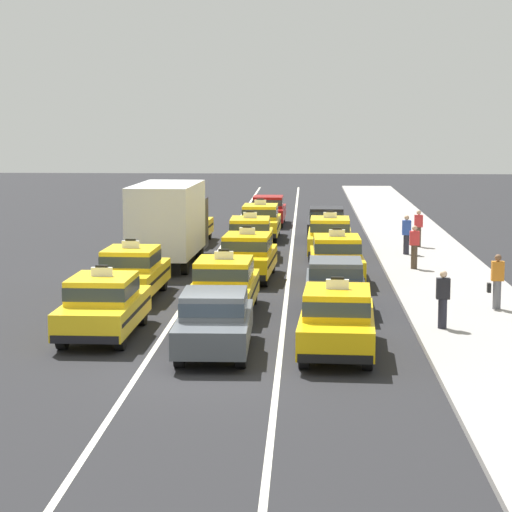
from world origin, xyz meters
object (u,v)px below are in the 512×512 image
Objects in this scene: box_truck_left_third at (170,220)px; sedan_right_second at (335,284)px; taxi_center_fifth at (260,221)px; taxi_right_fourth at (330,236)px; taxi_left_nearest at (103,305)px; taxi_center_second at (224,285)px; sedan_center_sixth at (268,209)px; taxi_left_second at (132,272)px; pedestrian_trailing at (418,228)px; taxi_right_third at (337,258)px; pedestrian_mid_block at (443,299)px; taxi_center_third at (248,255)px; pedestrian_near_crosswalk at (414,247)px; taxi_left_fourth at (188,225)px; sedan_center_nearest at (214,320)px; taxi_center_fourth at (250,236)px; sedan_right_fifth at (327,223)px; taxi_right_nearest at (337,319)px; pedestrian_by_storefront at (407,235)px; pedestrian_far_corner at (497,282)px.

box_truck_left_third reaches higher than sedan_right_second.
taxi_center_fifth is 1.06× the size of sedan_right_second.
taxi_center_fifth and taxi_right_fourth have the same top height.
taxi_left_nearest is 1.00× the size of taxi_center_second.
sedan_center_sixth is 0.94× the size of taxi_right_fourth.
taxi_left_second is 16.21m from pedestrian_trailing.
taxi_left_second is 7.56m from taxi_right_third.
sedan_right_second is 2.72× the size of pedestrian_mid_block.
taxi_center_third is 2.83× the size of pedestrian_near_crosswalk.
sedan_center_sixth is at bearing 80.81° from taxi_left_second.
taxi_left_fourth reaches higher than sedan_right_second.
taxi_center_fourth is (-0.07, 17.05, 0.03)m from sedan_center_nearest.
taxi_center_second is 6.80m from taxi_right_third.
pedestrian_near_crosswalk is (3.11, -9.66, 0.13)m from sedan_right_fifth.
taxi_right_fourth is (6.47, -4.14, 0.00)m from taxi_left_fourth.
taxi_center_fifth is at bearing 97.28° from taxi_right_nearest.
taxi_center_fifth is 2.80× the size of pedestrian_by_storefront.
taxi_center_third and taxi_center_fifth have the same top height.
sedan_right_second is (3.15, 5.59, 0.00)m from sedan_center_nearest.
pedestrian_by_storefront reaches higher than pedestrian_trailing.
box_truck_left_third is 1.53× the size of taxi_center_fifth.
taxi_center_third is 6.69m from taxi_right_fourth.
sedan_right_second is (2.99, -5.73, -0.03)m from taxi_center_third.
taxi_right_third is at bearing -75.21° from taxi_center_fifth.
taxi_left_fourth reaches higher than pedestrian_near_crosswalk.
sedan_center_nearest is 5.04m from taxi_center_second.
sedan_right_second is (3.22, -11.46, -0.03)m from taxi_center_fourth.
taxi_center_fourth reaches higher than pedestrian_trailing.
taxi_center_fifth is at bearing -91.33° from sedan_center_sixth.
sedan_right_fifth is (6.36, 21.16, -0.03)m from taxi_left_nearest.
pedestrian_mid_block is (2.71, -14.66, 0.08)m from taxi_right_fourth.
sedan_right_fifth is at bearing 89.50° from taxi_right_nearest.
taxi_left_nearest is 20.70m from pedestrian_trailing.
sedan_center_sixth is (3.32, 14.76, -0.93)m from box_truck_left_third.
taxi_center_second is 18.17m from sedan_right_fifth.
box_truck_left_third is 11.10m from sedan_right_second.
taxi_center_third is 1.07× the size of sedan_center_sixth.
taxi_center_third is 9.78m from pedestrian_far_corner.
taxi_center_second is 1.00× the size of taxi_right_fourth.
pedestrian_near_crosswalk is (3.30, 13.15, 0.10)m from taxi_right_nearest.
taxi_center_second is at bearing -118.58° from pedestrian_by_storefront.
taxi_right_nearest is at bearing -132.64° from pedestrian_far_corner.
sedan_center_sixth is at bearing 116.87° from pedestrian_by_storefront.
taxi_right_nearest is 1.07× the size of sedan_right_second.
pedestrian_mid_block is at bearing -74.09° from taxi_center_fifth.
taxi_center_fourth is 1.00× the size of taxi_center_fifth.
taxi_left_fourth is 1.07× the size of sedan_right_second.
taxi_right_nearest reaches higher than pedestrian_trailing.
taxi_center_third is at bearing -130.22° from pedestrian_trailing.
taxi_left_nearest is at bearing -101.30° from taxi_center_fourth.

